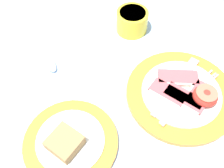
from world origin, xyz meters
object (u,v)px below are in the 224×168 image
(breakfast_plate, at_px, (183,94))
(sugar_cup, at_px, (132,20))
(teaspoon_by_saucer, at_px, (53,70))
(bread_plate, at_px, (70,142))

(breakfast_plate, bearing_deg, sugar_cup, 90.33)
(sugar_cup, xyz_separation_m, teaspoon_by_saucer, (-0.23, -0.04, -0.03))
(breakfast_plate, bearing_deg, teaspoon_by_saucer, 140.68)
(bread_plate, relative_size, sugar_cup, 2.28)
(bread_plate, bearing_deg, breakfast_plate, -0.29)
(bread_plate, bearing_deg, teaspoon_by_saucer, 81.63)
(breakfast_plate, height_order, teaspoon_by_saucer, breakfast_plate)
(breakfast_plate, distance_m, sugar_cup, 0.23)
(breakfast_plate, xyz_separation_m, bread_plate, (-0.26, 0.00, -0.00))
(breakfast_plate, relative_size, sugar_cup, 2.96)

